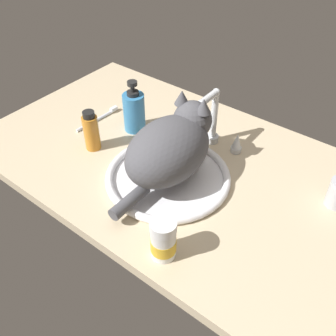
{
  "coord_description": "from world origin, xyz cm",
  "views": [
    {
      "loc": [
        50.1,
        -67.36,
        73.23
      ],
      "look_at": [
        3.6,
        -7.55,
        7.0
      ],
      "focal_mm": 40.84,
      "sensor_mm": 36.0,
      "label": 1
    }
  ],
  "objects_px": {
    "sink_basin": "(168,177)",
    "amber_bottle": "(91,131)",
    "pill_bottle": "(163,240)",
    "soap_pump_bottle": "(134,111)",
    "faucet": "(212,123)",
    "toothbrush": "(99,118)",
    "cat": "(173,146)"
  },
  "relations": [
    {
      "from": "soap_pump_bottle",
      "to": "pill_bottle",
      "type": "bearing_deg",
      "value": -41.08
    },
    {
      "from": "sink_basin",
      "to": "cat",
      "type": "xyz_separation_m",
      "value": [
        0.0,
        0.02,
        0.09
      ]
    },
    {
      "from": "faucet",
      "to": "sink_basin",
      "type": "bearing_deg",
      "value": -90.0
    },
    {
      "from": "toothbrush",
      "to": "amber_bottle",
      "type": "bearing_deg",
      "value": -50.16
    },
    {
      "from": "cat",
      "to": "toothbrush",
      "type": "relative_size",
      "value": 2.17
    },
    {
      "from": "sink_basin",
      "to": "toothbrush",
      "type": "bearing_deg",
      "value": 166.42
    },
    {
      "from": "faucet",
      "to": "amber_bottle",
      "type": "height_order",
      "value": "faucet"
    },
    {
      "from": "faucet",
      "to": "toothbrush",
      "type": "height_order",
      "value": "faucet"
    },
    {
      "from": "pill_bottle",
      "to": "faucet",
      "type": "bearing_deg",
      "value": 109.22
    },
    {
      "from": "sink_basin",
      "to": "amber_bottle",
      "type": "distance_m",
      "value": 0.27
    },
    {
      "from": "sink_basin",
      "to": "toothbrush",
      "type": "xyz_separation_m",
      "value": [
        -0.35,
        0.09,
        -0.0
      ]
    },
    {
      "from": "amber_bottle",
      "to": "soap_pump_bottle",
      "type": "distance_m",
      "value": 0.15
    },
    {
      "from": "faucet",
      "to": "cat",
      "type": "bearing_deg",
      "value": -89.99
    },
    {
      "from": "faucet",
      "to": "pill_bottle",
      "type": "distance_m",
      "value": 0.43
    },
    {
      "from": "faucet",
      "to": "soap_pump_bottle",
      "type": "height_order",
      "value": "faucet"
    },
    {
      "from": "faucet",
      "to": "amber_bottle",
      "type": "xyz_separation_m",
      "value": [
        -0.26,
        -0.24,
        -0.01
      ]
    },
    {
      "from": "sink_basin",
      "to": "soap_pump_bottle",
      "type": "relative_size",
      "value": 2.04
    },
    {
      "from": "faucet",
      "to": "cat",
      "type": "distance_m",
      "value": 0.19
    },
    {
      "from": "sink_basin",
      "to": "amber_bottle",
      "type": "bearing_deg",
      "value": -174.33
    },
    {
      "from": "cat",
      "to": "pill_bottle",
      "type": "bearing_deg",
      "value": -56.87
    },
    {
      "from": "pill_bottle",
      "to": "soap_pump_bottle",
      "type": "xyz_separation_m",
      "value": [
        -0.37,
        0.32,
        0.02
      ]
    },
    {
      "from": "faucet",
      "to": "amber_bottle",
      "type": "relative_size",
      "value": 1.6
    },
    {
      "from": "amber_bottle",
      "to": "toothbrush",
      "type": "relative_size",
      "value": 0.73
    },
    {
      "from": "faucet",
      "to": "toothbrush",
      "type": "relative_size",
      "value": 1.17
    },
    {
      "from": "amber_bottle",
      "to": "toothbrush",
      "type": "bearing_deg",
      "value": 129.84
    },
    {
      "from": "pill_bottle",
      "to": "sink_basin",
      "type": "bearing_deg",
      "value": 125.54
    },
    {
      "from": "cat",
      "to": "faucet",
      "type": "bearing_deg",
      "value": 90.01
    },
    {
      "from": "amber_bottle",
      "to": "toothbrush",
      "type": "distance_m",
      "value": 0.15
    },
    {
      "from": "sink_basin",
      "to": "soap_pump_bottle",
      "type": "xyz_separation_m",
      "value": [
        -0.23,
        0.12,
        0.06
      ]
    },
    {
      "from": "cat",
      "to": "amber_bottle",
      "type": "distance_m",
      "value": 0.27
    },
    {
      "from": "soap_pump_bottle",
      "to": "toothbrush",
      "type": "relative_size",
      "value": 0.97
    },
    {
      "from": "faucet",
      "to": "toothbrush",
      "type": "bearing_deg",
      "value": -160.58
    }
  ]
}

